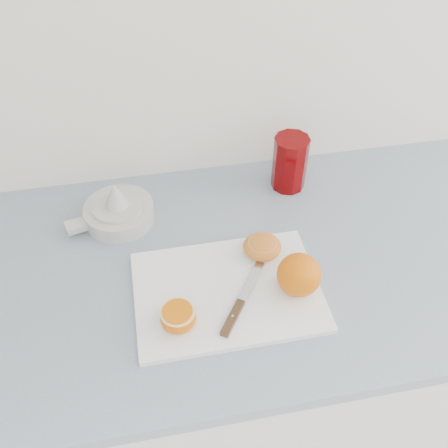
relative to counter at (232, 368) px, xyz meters
name	(u,v)px	position (x,y,z in m)	size (l,w,h in m)	color
counter	(232,368)	(0.00, 0.00, 0.00)	(2.62, 0.64, 0.89)	white
cutting_board	(227,291)	(-0.03, -0.08, 0.45)	(0.35, 0.25, 0.01)	white
whole_orange	(299,275)	(0.10, -0.11, 0.50)	(0.08, 0.08, 0.08)	orange
half_orange	(178,317)	(-0.13, -0.14, 0.48)	(0.06, 0.06, 0.04)	orange
squeezed_shell	(262,246)	(0.05, 0.00, 0.47)	(0.08, 0.08, 0.03)	#CC6C24
paring_knife	(236,311)	(-0.03, -0.14, 0.46)	(0.12, 0.16, 0.01)	#4D311D
citrus_juicer	(118,210)	(-0.23, 0.16, 0.47)	(0.19, 0.15, 0.10)	silver
red_tumbler	(290,164)	(0.17, 0.20, 0.50)	(0.08, 0.08, 0.13)	#630001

